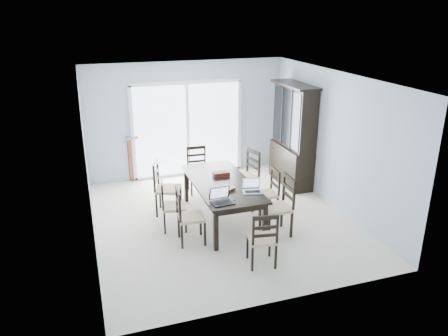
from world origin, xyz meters
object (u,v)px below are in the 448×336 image
(china_hutch, at_px, (293,136))
(chair_left_near, at_px, (185,210))
(laptop_dark, at_px, (223,200))
(game_box, at_px, (221,174))
(chair_end_near, at_px, (263,234))
(chair_right_far, at_px, (248,170))
(cell_phone, at_px, (232,200))
(dining_table, at_px, (222,186))
(chair_left_mid, at_px, (169,200))
(hot_tub, at_px, (153,143))
(chair_left_far, at_px, (163,182))
(chair_end_far, at_px, (197,164))
(laptop_silver, at_px, (252,189))
(chair_right_near, at_px, (282,199))
(chair_right_mid, at_px, (270,187))

(china_hutch, relative_size, chair_left_near, 1.99)
(laptop_dark, distance_m, game_box, 1.21)
(chair_end_near, relative_size, laptop_dark, 2.87)
(chair_right_far, bearing_deg, cell_phone, 135.20)
(dining_table, relative_size, chair_left_mid, 2.08)
(chair_end_near, xyz_separation_m, laptop_dark, (-0.36, 0.80, 0.26))
(chair_right_far, height_order, cell_phone, chair_right_far)
(hot_tub, bearing_deg, chair_left_mid, -95.24)
(dining_table, relative_size, hot_tub, 0.93)
(game_box, bearing_deg, chair_left_mid, -162.23)
(chair_left_far, bearing_deg, chair_left_mid, 17.36)
(chair_right_far, xyz_separation_m, game_box, (-0.73, -0.48, 0.17))
(china_hutch, bearing_deg, game_box, -153.58)
(cell_phone, bearing_deg, chair_end_far, 95.86)
(chair_left_far, relative_size, laptop_silver, 3.36)
(chair_right_far, bearing_deg, laptop_silver, 146.06)
(chair_end_far, distance_m, game_box, 1.22)
(chair_left_near, bearing_deg, cell_phone, 77.87)
(china_hutch, distance_m, game_box, 2.18)
(chair_right_far, height_order, chair_end_near, chair_right_far)
(chair_right_near, height_order, chair_right_mid, chair_right_near)
(chair_left_near, bearing_deg, chair_end_near, 45.09)
(chair_left_far, relative_size, chair_right_near, 0.98)
(chair_right_mid, distance_m, hot_tub, 3.91)
(chair_end_near, height_order, laptop_silver, chair_end_near)
(chair_left_mid, height_order, chair_end_near, chair_left_mid)
(chair_end_far, bearing_deg, chair_right_near, 114.24)
(chair_left_far, bearing_deg, game_box, 91.07)
(chair_end_far, height_order, laptop_silver, chair_end_far)
(china_hutch, distance_m, chair_left_near, 3.42)
(chair_left_far, height_order, game_box, chair_left_far)
(chair_left_mid, xyz_separation_m, cell_phone, (0.89, -0.76, 0.20))
(chair_left_near, distance_m, cell_phone, 0.78)
(chair_left_far, distance_m, laptop_silver, 1.80)
(chair_right_mid, bearing_deg, chair_left_far, 70.25)
(chair_right_near, relative_size, chair_right_far, 1.03)
(game_box, xyz_separation_m, hot_tub, (-0.74, 3.22, -0.27))
(laptop_silver, bearing_deg, hot_tub, 115.74)
(chair_right_far, distance_m, laptop_silver, 1.47)
(chair_end_far, bearing_deg, dining_table, 95.37)
(chair_right_mid, relative_size, laptop_dark, 2.87)
(laptop_silver, relative_size, cell_phone, 2.97)
(cell_phone, distance_m, hot_tub, 4.37)
(chair_left_mid, bearing_deg, laptop_silver, 77.06)
(dining_table, relative_size, laptop_silver, 6.26)
(china_hutch, xyz_separation_m, laptop_silver, (-1.68, -1.86, -0.27))
(chair_left_far, xyz_separation_m, laptop_dark, (0.69, -1.50, 0.18))
(china_hutch, relative_size, game_box, 7.40)
(dining_table, height_order, laptop_dark, laptop_dark)
(chair_left_mid, relative_size, game_box, 3.57)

